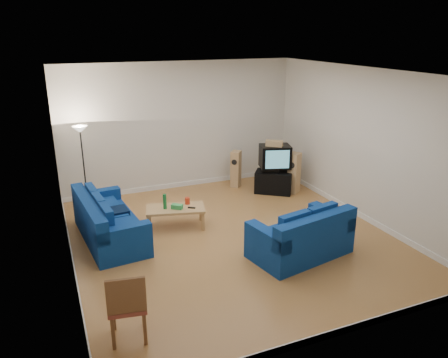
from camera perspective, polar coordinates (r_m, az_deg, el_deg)
name	(u,v)px	position (r m, az deg, el deg)	size (l,w,h in m)	color
room	(232,163)	(8.16, 1.09, 2.11)	(6.01, 6.51, 3.21)	brown
sofa_three_seat	(107,224)	(8.82, -15.06, -5.72)	(1.19, 2.34, 0.87)	navy
sofa_loveseat	(302,239)	(8.04, 10.19, -7.70)	(1.94, 1.32, 0.89)	navy
coffee_table	(175,210)	(9.08, -6.36, -4.04)	(1.30, 0.87, 0.43)	tan
bottle	(165,201)	(8.97, -7.74, -2.93)	(0.07, 0.07, 0.32)	#197233
tissue_box	(177,207)	(8.98, -6.15, -3.60)	(0.23, 0.12, 0.09)	green
red_canister	(187,201)	(9.19, -4.81, -2.85)	(0.10, 0.10, 0.14)	red
remote	(192,208)	(9.00, -4.25, -3.75)	(0.15, 0.05, 0.02)	black
tv_stand	(274,182)	(11.04, 6.49, -0.39)	(0.90, 0.50, 0.55)	black
av_receiver	(271,169)	(10.95, 6.15, 1.25)	(0.42, 0.34, 0.10)	black
television	(275,156)	(10.89, 6.68, 2.94)	(0.85, 0.72, 0.56)	black
centre_speaker	(274,143)	(10.72, 6.59, 4.65)	(0.41, 0.16, 0.14)	tan
speaker_left	(236,169)	(11.33, 1.56, 1.32)	(0.35, 0.36, 0.95)	tan
speaker_right	(294,173)	(11.02, 9.13, 0.78)	(0.39, 0.37, 1.03)	tan
floor_lamp	(81,141)	(10.13, -18.17, 4.74)	(0.33, 0.33, 1.92)	black
dining_chair	(127,304)	(5.95, -12.54, -15.61)	(0.56, 0.56, 1.02)	brown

